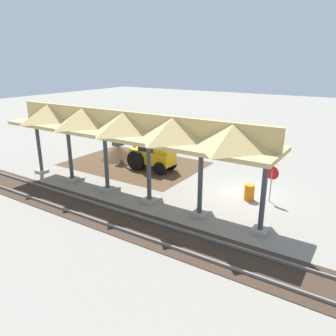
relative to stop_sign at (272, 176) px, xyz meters
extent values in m
plane|color=gray|center=(1.59, -0.27, -1.48)|extent=(120.00, 120.00, 0.00)
cube|color=#4C3823|center=(10.63, -1.39, -1.48)|extent=(9.86, 7.00, 0.01)
cube|color=#9E998E|center=(-0.67, 3.70, -1.38)|extent=(0.70, 0.70, 0.20)
cylinder|color=#383D42|center=(-0.67, 3.70, 0.32)|extent=(0.24, 0.24, 3.60)
cube|color=#9E998E|center=(2.43, 3.70, -1.38)|extent=(0.70, 0.70, 0.20)
cylinder|color=#383D42|center=(2.43, 3.70, 0.32)|extent=(0.24, 0.24, 3.60)
cube|color=#9E998E|center=(5.53, 3.70, -1.38)|extent=(0.70, 0.70, 0.20)
cylinder|color=#383D42|center=(5.53, 3.70, 0.32)|extent=(0.24, 0.24, 3.60)
cube|color=#9E998E|center=(8.64, 3.70, -1.38)|extent=(0.70, 0.70, 0.20)
cylinder|color=#383D42|center=(8.64, 3.70, 0.32)|extent=(0.24, 0.24, 3.60)
cube|color=#9E998E|center=(11.74, 3.70, -1.38)|extent=(0.70, 0.70, 0.20)
cylinder|color=#383D42|center=(11.74, 3.70, 0.32)|extent=(0.24, 0.24, 3.60)
cube|color=#9E998E|center=(14.84, 3.70, -1.38)|extent=(0.70, 0.70, 0.20)
cylinder|color=#383D42|center=(14.84, 3.70, 0.32)|extent=(0.24, 0.24, 3.60)
cube|color=tan|center=(7.08, 3.70, 2.22)|extent=(16.72, 3.20, 0.20)
cube|color=tan|center=(7.08, 3.70, 2.87)|extent=(16.72, 0.20, 1.10)
pyramid|color=tan|center=(0.88, 3.70, 2.87)|extent=(2.79, 3.20, 1.10)
pyramid|color=tan|center=(3.98, 3.70, 2.87)|extent=(2.79, 3.20, 1.10)
pyramid|color=tan|center=(7.08, 3.70, 2.87)|extent=(2.79, 3.20, 1.10)
pyramid|color=tan|center=(10.19, 3.70, 2.87)|extent=(2.79, 3.20, 1.10)
pyramid|color=tan|center=(13.29, 3.70, 2.87)|extent=(2.79, 3.20, 1.10)
cube|color=slate|center=(1.59, 5.56, -1.41)|extent=(60.00, 0.08, 0.15)
cube|color=slate|center=(1.59, 7.00, -1.41)|extent=(60.00, 0.08, 0.15)
cube|color=#38281E|center=(1.59, 6.28, -1.47)|extent=(60.00, 2.58, 0.03)
cylinder|color=gray|center=(0.00, 0.00, -0.54)|extent=(0.06, 0.06, 1.88)
cylinder|color=red|center=(0.00, 0.00, 0.21)|extent=(0.75, 0.17, 0.76)
cube|color=orange|center=(8.70, -1.04, -0.51)|extent=(3.21, 1.34, 0.90)
cube|color=#1E262D|center=(8.90, -1.05, 0.64)|extent=(1.31, 1.18, 1.40)
cube|color=orange|center=(7.68, -1.03, 0.19)|extent=(1.16, 1.10, 0.50)
cylinder|color=black|center=(9.65, -1.77, -0.78)|extent=(1.40, 0.32, 1.40)
cylinder|color=black|center=(9.67, -0.34, -0.78)|extent=(1.40, 0.32, 1.40)
cylinder|color=black|center=(7.60, -1.68, -1.03)|extent=(0.90, 0.31, 0.90)
cylinder|color=black|center=(7.62, -0.38, -1.03)|extent=(0.90, 0.31, 0.90)
cylinder|color=orange|center=(10.76, -1.07, 0.59)|extent=(1.07, 0.19, 1.41)
cylinder|color=orange|center=(11.56, -1.08, 0.65)|extent=(0.83, 0.17, 1.27)
cube|color=#47474C|center=(11.90, -1.08, 0.06)|extent=(0.61, 0.81, 0.40)
cone|color=#4C3823|center=(12.56, -1.75, -1.48)|extent=(5.91, 5.91, 2.20)
cylinder|color=orange|center=(1.04, 0.38, -1.03)|extent=(0.56, 0.56, 0.90)
camera|label=1|loc=(-4.38, 17.06, 5.98)|focal=35.00mm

